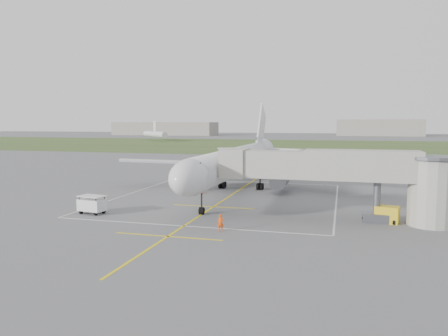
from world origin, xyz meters
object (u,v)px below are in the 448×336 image
(jet_bridge, at_px, (354,175))
(airliner, at_px, (235,162))
(gpu_unit, at_px, (387,215))
(ramp_worker_wing, at_px, (203,187))
(baggage_cart, at_px, (92,204))
(ramp_worker_nose, at_px, (221,223))

(jet_bridge, bearing_deg, airliner, 137.81)
(gpu_unit, xyz_separation_m, ramp_worker_wing, (-23.31, 12.56, 0.10))
(gpu_unit, distance_m, baggage_cart, 30.95)
(jet_bridge, height_order, baggage_cart, jet_bridge)
(baggage_cart, height_order, ramp_worker_wing, baggage_cart)
(airliner, xyz_separation_m, ramp_worker_nose, (3.97, -21.75, -3.61))
(ramp_worker_nose, height_order, ramp_worker_wing, ramp_worker_wing)
(airliner, distance_m, jet_bridge, 21.22)
(ramp_worker_wing, bearing_deg, gpu_unit, -152.88)
(jet_bridge, distance_m, gpu_unit, 5.12)
(ramp_worker_nose, bearing_deg, gpu_unit, 20.54)
(jet_bridge, xyz_separation_m, gpu_unit, (3.30, 0.09, -3.92))
(gpu_unit, bearing_deg, ramp_worker_nose, -138.21)
(airliner, relative_size, gpu_unit, 18.39)
(jet_bridge, height_order, ramp_worker_nose, jet_bridge)
(jet_bridge, distance_m, baggage_cart, 27.91)
(airliner, xyz_separation_m, jet_bridge, (15.72, -14.25, 0.35))
(ramp_worker_nose, bearing_deg, ramp_worker_wing, 106.07)
(airliner, relative_size, ramp_worker_nose, 29.92)
(baggage_cart, bearing_deg, airliner, 66.97)
(jet_bridge, xyz_separation_m, ramp_worker_nose, (-11.75, -7.50, -3.96))
(jet_bridge, xyz_separation_m, ramp_worker_wing, (-20.01, 12.64, -3.81))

